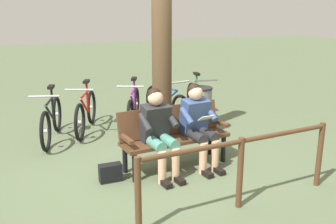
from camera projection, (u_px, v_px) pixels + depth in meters
The scene contains 13 objects.
ground_plane at pixel (155, 166), 5.56m from camera, with size 40.00×40.00×0.00m, color #566647.
bench at pixel (173, 132), 5.49m from camera, with size 1.64×0.65×0.87m.
person_reading at pixel (198, 121), 5.45m from camera, with size 0.52×0.80×1.20m.
person_companion at pixel (158, 128), 5.16m from camera, with size 0.52×0.80×1.20m.
handbag at pixel (110, 173), 5.06m from camera, with size 0.30×0.14×0.24m, color black.
tree_trunk at pixel (162, 48), 6.19m from camera, with size 0.33×0.33×3.19m, color #4C3823.
litter_bin at pixel (201, 110), 6.92m from camera, with size 0.40×0.40×0.86m.
bicycle_purple at pixel (199, 102), 7.84m from camera, with size 0.48×1.67×0.94m.
bicycle_red at pixel (167, 104), 7.62m from camera, with size 0.48×1.67×0.94m.
bicycle_black at pixel (134, 109), 7.30m from camera, with size 0.76×1.56×0.94m.
bicycle_green at pixel (86, 113), 7.04m from camera, with size 0.73×1.58×0.94m.
bicycle_blue at pixel (52, 120), 6.56m from camera, with size 0.61×1.63×0.94m.
railing_fence at pixel (241, 161), 4.30m from camera, with size 2.57×0.26×0.85m.
Camera 1 is at (1.76, 4.84, 2.26)m, focal length 40.74 mm.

